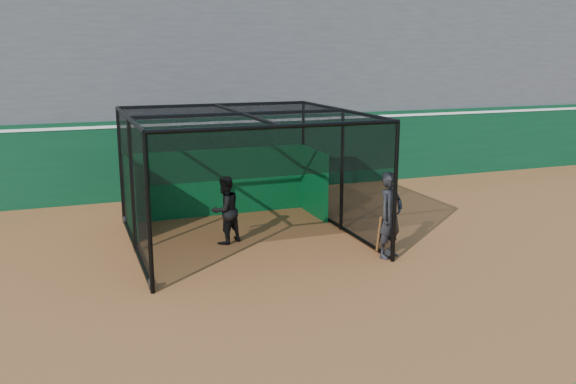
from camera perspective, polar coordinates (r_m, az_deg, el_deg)
name	(u,v)px	position (r m, az deg, el deg)	size (l,w,h in m)	color
ground	(316,279)	(12.63, 2.63, -8.16)	(120.00, 120.00, 0.00)	#96572B
outfield_wall	(215,154)	(20.15, -6.82, 3.53)	(50.00, 0.50, 2.50)	#0A381E
grandstand	(189,54)	(23.57, -9.27, 12.59)	(50.00, 7.85, 8.95)	#4C4C4F
batting_cage	(243,178)	(14.84, -4.20, 1.28)	(5.37, 5.47, 3.12)	black
batter	(225,210)	(14.79, -5.91, -1.69)	(0.80, 0.63, 1.66)	black
on_deck_player	(390,215)	(13.86, 9.56, -2.17)	(0.84, 0.73, 1.96)	black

